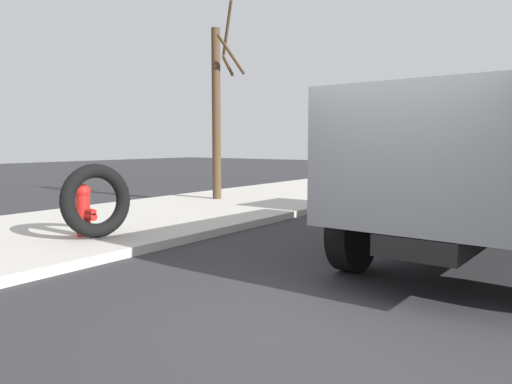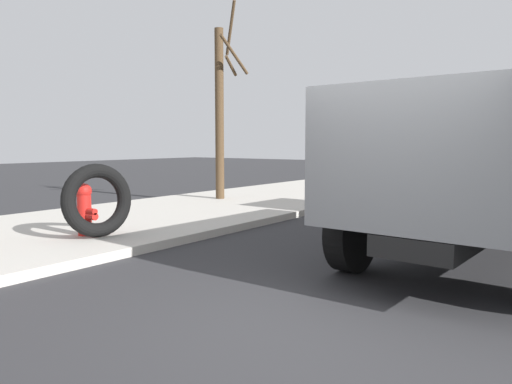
{
  "view_description": "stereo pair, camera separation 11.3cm",
  "coord_description": "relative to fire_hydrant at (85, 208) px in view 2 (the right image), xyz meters",
  "views": [
    {
      "loc": [
        -4.13,
        -1.83,
        1.76
      ],
      "look_at": [
        2.23,
        2.72,
        0.97
      ],
      "focal_mm": 33.92,
      "sensor_mm": 36.0,
      "label": 1
    },
    {
      "loc": [
        -4.06,
        -1.92,
        1.76
      ],
      "look_at": [
        2.23,
        2.72,
        0.97
      ],
      "focal_mm": 33.92,
      "sensor_mm": 36.0,
      "label": 2
    }
  ],
  "objects": [
    {
      "name": "sidewalk_curb",
      "position": [
        -0.88,
        1.06,
        -0.56
      ],
      "size": [
        36.0,
        5.0,
        0.15
      ],
      "primitive_type": "cube",
      "color": "#BCB7AD",
      "rests_on": "ground"
    },
    {
      "name": "dump_truck_gray",
      "position": [
        3.54,
        -5.9,
        0.97
      ],
      "size": [
        7.1,
        3.04,
        3.0
      ],
      "color": "slate",
      "rests_on": "ground"
    },
    {
      "name": "bare_tree",
      "position": [
        5.7,
        1.76,
        2.09
      ],
      "size": [
        1.18,
        0.78,
        5.55
      ],
      "color": "#4C3823",
      "rests_on": "sidewalk_curb"
    },
    {
      "name": "fire_hydrant",
      "position": [
        0.0,
        0.0,
        0.0
      ],
      "size": [
        0.27,
        0.62,
        0.91
      ],
      "color": "red",
      "rests_on": "sidewalk_curb"
    },
    {
      "name": "ground_plane",
      "position": [
        -0.88,
        -5.44,
        -0.64
      ],
      "size": [
        80.0,
        80.0,
        0.0
      ],
      "primitive_type": "plane",
      "color": "#2D2D30"
    },
    {
      "name": "loose_tire",
      "position": [
        0.03,
        -0.33,
        0.15
      ],
      "size": [
        1.29,
        0.51,
        1.27
      ],
      "primitive_type": "torus",
      "rotation": [
        1.5,
        0.0,
        -0.15
      ],
      "color": "black",
      "rests_on": "sidewalk_curb"
    }
  ]
}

